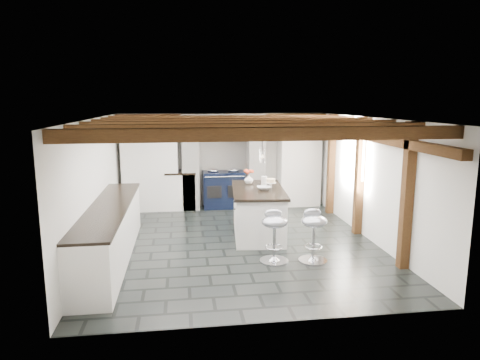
{
  "coord_description": "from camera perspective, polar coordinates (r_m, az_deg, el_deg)",
  "views": [
    {
      "loc": [
        -0.99,
        -7.6,
        2.6
      ],
      "look_at": [
        0.1,
        0.4,
        1.1
      ],
      "focal_mm": 32.0,
      "sensor_mm": 36.0,
      "label": 1
    }
  ],
  "objects": [
    {
      "name": "bar_stool_far",
      "position": [
        6.99,
        4.59,
        -6.66
      ],
      "size": [
        0.47,
        0.47,
        0.87
      ],
      "rotation": [
        0.0,
        0.0,
        -0.02
      ],
      "color": "silver",
      "rests_on": "ground"
    },
    {
      "name": "room_shell",
      "position": [
        9.15,
        -5.27,
        0.83
      ],
      "size": [
        6.0,
        6.03,
        6.0
      ],
      "color": "white",
      "rests_on": "ground"
    },
    {
      "name": "ground",
      "position": [
        8.09,
        -0.32,
        -8.22
      ],
      "size": [
        6.0,
        6.0,
        0.0
      ],
      "primitive_type": "plane",
      "color": "black",
      "rests_on": "ground"
    },
    {
      "name": "bar_stool_near",
      "position": [
        7.08,
        9.78,
        -6.53
      ],
      "size": [
        0.47,
        0.47,
        0.87
      ],
      "rotation": [
        0.0,
        0.0,
        0.03
      ],
      "color": "silver",
      "rests_on": "ground"
    },
    {
      "name": "kitchen_island",
      "position": [
        8.38,
        2.4,
        -4.18
      ],
      "size": [
        1.15,
        1.96,
        1.24
      ],
      "rotation": [
        0.0,
        0.0,
        -0.1
      ],
      "color": "white",
      "rests_on": "ground"
    },
    {
      "name": "range_cooker",
      "position": [
        10.54,
        -2.22,
        -1.16
      ],
      "size": [
        1.0,
        0.63,
        0.99
      ],
      "color": "black",
      "rests_on": "ground"
    }
  ]
}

